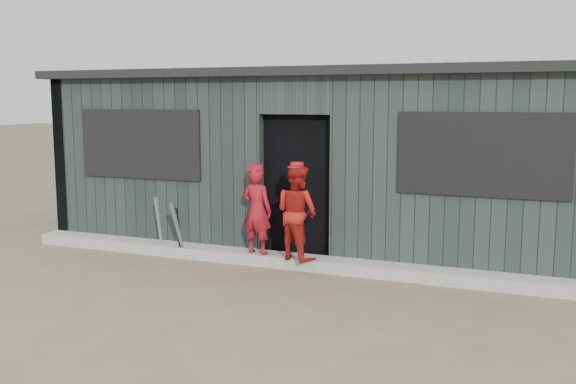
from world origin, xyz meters
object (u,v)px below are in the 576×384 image
at_px(bat_left, 159,226).
at_px(player_red_left, 257,211).
at_px(bat_right, 179,233).
at_px(dugout, 329,159).
at_px(bat_mid, 178,231).
at_px(player_red_right, 297,212).
at_px(player_grey_back, 333,217).

xyz_separation_m(bat_left, player_red_left, (1.51, 0.04, 0.31)).
height_order(bat_right, dugout, dugout).
bearing_deg(bat_right, bat_mid, -62.45).
height_order(bat_left, bat_mid, bat_left).
height_order(bat_right, player_red_right, player_red_right).
distance_m(bat_mid, player_red_left, 1.17).
relative_size(bat_mid, bat_right, 1.15).
distance_m(bat_mid, bat_right, 0.08).
relative_size(bat_mid, dugout, 0.10).
height_order(bat_right, player_grey_back, player_grey_back).
height_order(bat_mid, player_red_left, player_red_left).
bearing_deg(player_red_right, bat_mid, 26.30).
bearing_deg(bat_right, player_grey_back, 20.13).
height_order(bat_mid, dugout, dugout).
xyz_separation_m(bat_left, player_grey_back, (2.37, 0.65, 0.18)).
height_order(bat_left, player_red_right, player_red_right).
bearing_deg(player_red_left, bat_right, 14.00).
relative_size(player_red_left, dugout, 0.14).
distance_m(bat_left, bat_mid, 0.42).
relative_size(player_red_left, player_red_right, 0.95).
height_order(player_red_right, player_grey_back, player_red_right).
xyz_separation_m(bat_right, player_red_left, (1.14, 0.12, 0.37)).
bearing_deg(dugout, bat_right, -130.14).
distance_m(bat_left, player_red_right, 2.14).
bearing_deg(player_grey_back, player_red_left, 39.53).
xyz_separation_m(player_red_left, player_grey_back, (0.86, 0.61, -0.13)).
relative_size(bat_mid, player_grey_back, 0.69).
xyz_separation_m(player_red_right, player_grey_back, (0.26, 0.70, -0.16)).
xyz_separation_m(bat_mid, dugout, (1.54, 1.92, 0.88)).
bearing_deg(bat_mid, bat_right, 117.55).
relative_size(bat_left, bat_right, 1.16).
distance_m(player_red_right, dugout, 1.91).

